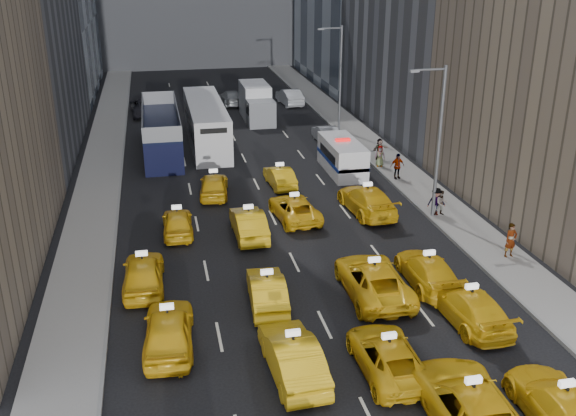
# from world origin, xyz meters

# --- Properties ---
(ground) EXTENTS (160.00, 160.00, 0.00)m
(ground) POSITION_xyz_m (0.00, 0.00, 0.00)
(ground) COLOR black
(ground) RESTS_ON ground
(sidewalk_west) EXTENTS (3.00, 90.00, 0.15)m
(sidewalk_west) POSITION_xyz_m (-10.50, 25.00, 0.07)
(sidewalk_west) COLOR gray
(sidewalk_west) RESTS_ON ground
(sidewalk_east) EXTENTS (3.00, 90.00, 0.15)m
(sidewalk_east) POSITION_xyz_m (10.50, 25.00, 0.07)
(sidewalk_east) COLOR gray
(sidewalk_east) RESTS_ON ground
(curb_west) EXTENTS (0.15, 90.00, 0.18)m
(curb_west) POSITION_xyz_m (-9.05, 25.00, 0.09)
(curb_west) COLOR slate
(curb_west) RESTS_ON ground
(curb_east) EXTENTS (0.15, 90.00, 0.18)m
(curb_east) POSITION_xyz_m (9.05, 25.00, 0.09)
(curb_east) COLOR slate
(curb_east) RESTS_ON ground
(streetlight_near) EXTENTS (2.15, 0.22, 9.00)m
(streetlight_near) POSITION_xyz_m (9.18, 12.00, 4.92)
(streetlight_near) COLOR #595B60
(streetlight_near) RESTS_ON ground
(streetlight_far) EXTENTS (2.15, 0.22, 9.00)m
(streetlight_far) POSITION_xyz_m (9.18, 32.00, 4.92)
(streetlight_far) COLOR #595B60
(streetlight_far) RESTS_ON ground
(taxi_2) EXTENTS (2.79, 5.86, 1.62)m
(taxi_2) POSITION_xyz_m (3.10, -5.03, 0.81)
(taxi_2) COLOR gold
(taxi_2) RESTS_ON ground
(taxi_3) EXTENTS (2.36, 5.31, 1.51)m
(taxi_3) POSITION_xyz_m (6.08, -5.70, 0.76)
(taxi_3) COLOR gold
(taxi_3) RESTS_ON ground
(taxi_4) EXTENTS (2.28, 4.96, 1.65)m
(taxi_4) POSITION_xyz_m (-6.52, 1.66, 0.82)
(taxi_4) COLOR gold
(taxi_4) RESTS_ON ground
(taxi_5) EXTENTS (1.94, 4.94, 1.60)m
(taxi_5) POSITION_xyz_m (-2.06, -1.09, 0.80)
(taxi_5) COLOR gold
(taxi_5) RESTS_ON ground
(taxi_6) EXTENTS (2.23, 4.81, 1.33)m
(taxi_6) POSITION_xyz_m (1.48, -1.61, 0.67)
(taxi_6) COLOR gold
(taxi_6) RESTS_ON ground
(taxi_7) EXTENTS (2.23, 5.15, 1.48)m
(taxi_7) POSITION_xyz_m (6.10, 0.98, 0.74)
(taxi_7) COLOR gold
(taxi_7) RESTS_ON ground
(taxi_8) EXTENTS (2.03, 4.73, 1.59)m
(taxi_8) POSITION_xyz_m (-7.50, 6.82, 0.80)
(taxi_8) COLOR gold
(taxi_8) RESTS_ON ground
(taxi_9) EXTENTS (1.82, 4.50, 1.45)m
(taxi_9) POSITION_xyz_m (-2.10, 4.09, 0.73)
(taxi_9) COLOR gold
(taxi_9) RESTS_ON ground
(taxi_10) EXTENTS (2.73, 5.73, 1.58)m
(taxi_10) POSITION_xyz_m (2.84, 4.02, 0.79)
(taxi_10) COLOR gold
(taxi_10) RESTS_ON ground
(taxi_11) EXTENTS (2.17, 5.02, 1.44)m
(taxi_11) POSITION_xyz_m (5.70, 4.44, 0.72)
(taxi_11) COLOR gold
(taxi_11) RESTS_ON ground
(taxi_12) EXTENTS (1.73, 4.13, 1.39)m
(taxi_12) POSITION_xyz_m (-5.62, 12.78, 0.70)
(taxi_12) COLOR gold
(taxi_12) RESTS_ON ground
(taxi_13) EXTENTS (1.67, 4.68, 1.54)m
(taxi_13) POSITION_xyz_m (-1.78, 11.67, 0.77)
(taxi_13) COLOR gold
(taxi_13) RESTS_ON ground
(taxi_14) EXTENTS (2.66, 5.01, 1.34)m
(taxi_14) POSITION_xyz_m (1.23, 13.54, 0.67)
(taxi_14) COLOR gold
(taxi_14) RESTS_ON ground
(taxi_15) EXTENTS (2.64, 5.67, 1.60)m
(taxi_15) POSITION_xyz_m (5.74, 13.62, 0.80)
(taxi_15) COLOR gold
(taxi_15) RESTS_ON ground
(taxi_16) EXTENTS (2.30, 4.56, 1.49)m
(taxi_16) POSITION_xyz_m (-3.02, 18.37, 0.74)
(taxi_16) COLOR gold
(taxi_16) RESTS_ON ground
(taxi_17) EXTENTS (1.68, 4.14, 1.34)m
(taxi_17) POSITION_xyz_m (1.49, 19.27, 0.67)
(taxi_17) COLOR gold
(taxi_17) RESTS_ON ground
(nypd_van) EXTENTS (2.56, 5.85, 2.46)m
(nypd_van) POSITION_xyz_m (6.44, 21.31, 1.11)
(nypd_van) COLOR white
(nypd_van) RESTS_ON ground
(double_decker) EXTENTS (2.92, 12.13, 3.52)m
(double_decker) POSITION_xyz_m (-6.01, 28.93, 1.74)
(double_decker) COLOR black
(double_decker) RESTS_ON ground
(city_bus) EXTENTS (2.93, 13.26, 3.42)m
(city_bus) POSITION_xyz_m (-2.39, 30.57, 1.70)
(city_bus) COLOR silver
(city_bus) RESTS_ON ground
(box_truck) EXTENTS (2.81, 7.16, 3.22)m
(box_truck) POSITION_xyz_m (2.93, 37.59, 1.58)
(box_truck) COLOR silver
(box_truck) RESTS_ON ground
(misc_car_0) EXTENTS (1.56, 4.37, 1.44)m
(misc_car_0) POSITION_xyz_m (7.27, 28.77, 0.72)
(misc_car_0) COLOR #A4A7AB
(misc_car_0) RESTS_ON ground
(misc_car_1) EXTENTS (3.17, 6.07, 1.63)m
(misc_car_1) POSITION_xyz_m (-7.25, 41.88, 0.82)
(misc_car_1) COLOR black
(misc_car_1) RESTS_ON ground
(misc_car_2) EXTENTS (2.35, 5.02, 1.42)m
(misc_car_2) POSITION_xyz_m (1.39, 44.41, 0.71)
(misc_car_2) COLOR slate
(misc_car_2) RESTS_ON ground
(misc_car_3) EXTENTS (2.25, 4.64, 1.53)m
(misc_car_3) POSITION_xyz_m (-2.02, 43.76, 0.76)
(misc_car_3) COLOR black
(misc_car_3) RESTS_ON ground
(misc_car_4) EXTENTS (2.12, 5.05, 1.62)m
(misc_car_4) POSITION_xyz_m (7.25, 43.12, 0.81)
(misc_car_4) COLOR #B9BCC1
(misc_car_4) RESTS_ON ground
(pedestrian_0) EXTENTS (0.72, 0.52, 1.83)m
(pedestrian_0) POSITION_xyz_m (10.91, 6.07, 1.07)
(pedestrian_0) COLOR gray
(pedestrian_0) RESTS_ON sidewalk_east
(pedestrian_1) EXTENTS (0.78, 0.48, 1.53)m
(pedestrian_1) POSITION_xyz_m (9.81, 11.99, 0.92)
(pedestrian_1) COLOR gray
(pedestrian_1) RESTS_ON sidewalk_east
(pedestrian_2) EXTENTS (1.14, 0.57, 1.70)m
(pedestrian_2) POSITION_xyz_m (9.51, 12.05, 1.00)
(pedestrian_2) COLOR gray
(pedestrian_2) RESTS_ON sidewalk_east
(pedestrian_3) EXTENTS (1.11, 0.62, 1.79)m
(pedestrian_3) POSITION_xyz_m (9.60, 18.72, 1.05)
(pedestrian_3) COLOR gray
(pedestrian_3) RESTS_ON sidewalk_east
(pedestrian_4) EXTENTS (0.85, 0.66, 1.54)m
(pedestrian_4) POSITION_xyz_m (9.36, 21.55, 0.92)
(pedestrian_4) COLOR gray
(pedestrian_4) RESTS_ON sidewalk_east
(pedestrian_5) EXTENTS (1.55, 0.97, 1.62)m
(pedestrian_5) POSITION_xyz_m (9.87, 23.07, 0.96)
(pedestrian_5) COLOR gray
(pedestrian_5) RESTS_ON sidewalk_east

